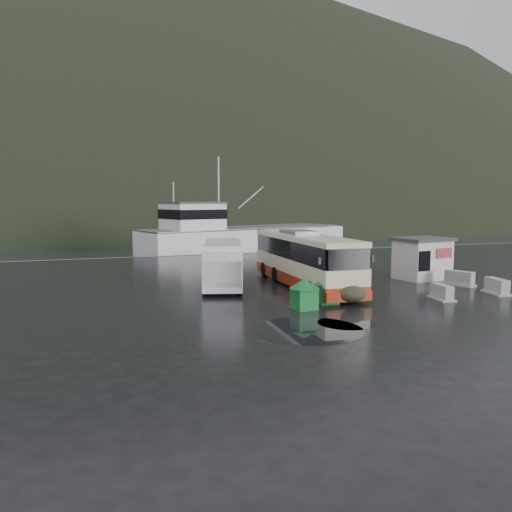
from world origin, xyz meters
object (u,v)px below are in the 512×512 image
object	(u,v)px
white_van	(223,287)
waste_bin_left	(304,309)
coach_bus	(304,286)
jersey_barrier_b	(496,294)
waste_bin_right	(328,303)
jersey_barrier_c	(459,286)
fishing_trawler	(243,246)
ticket_kiosk	(422,279)
dome_tent	(343,302)
jersey_barrier_a	(441,300)

from	to	relation	value
white_van	waste_bin_left	bearing A→B (deg)	-57.86
coach_bus	jersey_barrier_b	bearing A→B (deg)	-30.32
waste_bin_right	jersey_barrier_c	xyz separation A→B (m)	(9.22, 1.79, 0.00)
coach_bus	jersey_barrier_b	xyz separation A→B (m)	(8.29, -5.46, 0.00)
fishing_trawler	waste_bin_left	bearing A→B (deg)	-120.10
ticket_kiosk	jersey_barrier_c	world-z (taller)	ticket_kiosk
dome_tent	fishing_trawler	xyz separation A→B (m)	(4.66, 29.31, 0.00)
dome_tent	jersey_barrier_a	distance (m)	4.89
ticket_kiosk	jersey_barrier_b	world-z (taller)	ticket_kiosk
coach_bus	white_van	xyz separation A→B (m)	(-4.40, 1.11, 0.00)
white_van	waste_bin_left	xyz separation A→B (m)	(1.87, -6.53, 0.00)
jersey_barrier_a	waste_bin_right	bearing A→B (deg)	168.68
waste_bin_left	ticket_kiosk	size ratio (longest dim) A/B	0.42
coach_bus	jersey_barrier_b	distance (m)	9.93
waste_bin_right	jersey_barrier_b	xyz separation A→B (m)	(9.24, -0.86, 0.00)
waste_bin_right	waste_bin_left	bearing A→B (deg)	-152.88
dome_tent	jersey_barrier_a	bearing A→B (deg)	-13.18
coach_bus	waste_bin_right	world-z (taller)	coach_bus
jersey_barrier_b	fishing_trawler	xyz separation A→B (m)	(-3.77, 30.17, 0.00)
white_van	jersey_barrier_c	world-z (taller)	white_van
waste_bin_left	jersey_barrier_b	bearing A→B (deg)	-0.22
waste_bin_right	ticket_kiosk	world-z (taller)	ticket_kiosk
jersey_barrier_b	waste_bin_right	bearing A→B (deg)	174.70
coach_bus	waste_bin_left	bearing A→B (deg)	-112.03
dome_tent	ticket_kiosk	distance (m)	9.12
jersey_barrier_b	jersey_barrier_c	size ratio (longest dim) A/B	0.96
jersey_barrier_b	jersey_barrier_c	xyz separation A→B (m)	(-0.02, 2.64, 0.00)
waste_bin_left	fishing_trawler	size ratio (longest dim) A/B	0.05
ticket_kiosk	jersey_barrier_a	bearing A→B (deg)	-128.08
jersey_barrier_b	fishing_trawler	world-z (taller)	fishing_trawler
white_van	waste_bin_right	size ratio (longest dim) A/B	4.73
white_van	jersey_barrier_a	xyz separation A→B (m)	(9.02, -6.83, 0.00)
jersey_barrier_a	jersey_barrier_c	xyz separation A→B (m)	(3.65, 2.90, 0.00)
waste_bin_left	jersey_barrier_a	xyz separation A→B (m)	(7.16, -0.30, 0.00)
jersey_barrier_b	jersey_barrier_c	distance (m)	2.64
waste_bin_left	dome_tent	world-z (taller)	waste_bin_left
white_van	waste_bin_left	distance (m)	6.79
coach_bus	jersey_barrier_b	world-z (taller)	coach_bus
white_van	jersey_barrier_c	size ratio (longest dim) A/B	3.69
coach_bus	waste_bin_right	size ratio (longest dim) A/B	8.49
jersey_barrier_b	ticket_kiosk	bearing A→B (deg)	95.15
white_van	dome_tent	distance (m)	7.13
coach_bus	fishing_trawler	bearing A→B (deg)	82.69
coach_bus	white_van	world-z (taller)	coach_bus
waste_bin_right	jersey_barrier_a	bearing A→B (deg)	-11.32
dome_tent	waste_bin_left	bearing A→B (deg)	-161.24
white_van	ticket_kiosk	world-z (taller)	white_van
white_van	fishing_trawler	size ratio (longest dim) A/B	0.23
jersey_barrier_a	fishing_trawler	xyz separation A→B (m)	(-0.10, 30.43, 0.00)
waste_bin_left	waste_bin_right	bearing A→B (deg)	27.12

